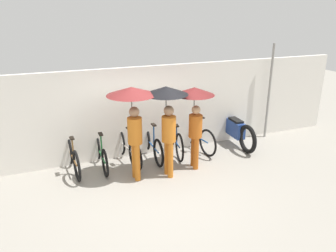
% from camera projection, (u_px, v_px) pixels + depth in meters
% --- Properties ---
extents(ground_plane, '(30.00, 30.00, 0.00)m').
position_uv_depth(ground_plane, '(162.00, 189.00, 7.06)').
color(ground_plane, gray).
extents(back_wall, '(12.49, 0.12, 2.33)m').
position_uv_depth(back_wall, '(134.00, 112.00, 8.39)').
color(back_wall, silver).
rests_on(back_wall, ground).
extents(parked_bicycle_0, '(0.44, 1.70, 1.11)m').
position_uv_depth(parked_bicycle_0, '(73.00, 157.00, 7.72)').
color(parked_bicycle_0, black).
rests_on(parked_bicycle_0, ground).
extents(parked_bicycle_1, '(0.44, 1.70, 1.06)m').
position_uv_depth(parked_bicycle_1, '(101.00, 153.00, 7.95)').
color(parked_bicycle_1, black).
rests_on(parked_bicycle_1, ground).
extents(parked_bicycle_2, '(0.44, 1.82, 1.07)m').
position_uv_depth(parked_bicycle_2, '(127.00, 147.00, 8.19)').
color(parked_bicycle_2, black).
rests_on(parked_bicycle_2, ground).
extents(parked_bicycle_3, '(0.44, 1.80, 1.11)m').
position_uv_depth(parked_bicycle_3, '(152.00, 144.00, 8.45)').
color(parked_bicycle_3, black).
rests_on(parked_bicycle_3, ground).
extents(parked_bicycle_4, '(0.46, 1.72, 1.02)m').
position_uv_depth(parked_bicycle_4, '(175.00, 140.00, 8.70)').
color(parked_bicycle_4, black).
rests_on(parked_bicycle_4, ground).
extents(parked_bicycle_5, '(0.44, 1.71, 1.07)m').
position_uv_depth(parked_bicycle_5, '(197.00, 136.00, 8.94)').
color(parked_bicycle_5, black).
rests_on(parked_bicycle_5, ground).
extents(pedestrian_leading, '(1.08, 1.08, 2.11)m').
position_uv_depth(pedestrian_leading, '(133.00, 107.00, 7.02)').
color(pedestrian_leading, '#C66B1E').
rests_on(pedestrian_leading, ground).
extents(pedestrian_center, '(0.98, 0.98, 2.09)m').
position_uv_depth(pedestrian_center, '(167.00, 107.00, 7.18)').
color(pedestrian_center, '#C66B1E').
rests_on(pedestrian_center, ground).
extents(pedestrian_trailing, '(0.94, 0.94, 1.97)m').
position_uv_depth(pedestrian_trailing, '(195.00, 106.00, 7.61)').
color(pedestrian_trailing, '#B25619').
rests_on(pedestrian_trailing, ground).
extents(motorcycle, '(0.58, 2.08, 0.96)m').
position_uv_depth(motorcycle, '(235.00, 130.00, 9.29)').
color(motorcycle, black).
rests_on(motorcycle, ground).
extents(awning_pole, '(0.07, 0.07, 2.78)m').
position_uv_depth(awning_pole, '(269.00, 92.00, 9.50)').
color(awning_pole, gray).
rests_on(awning_pole, ground).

